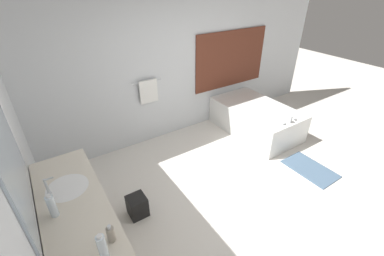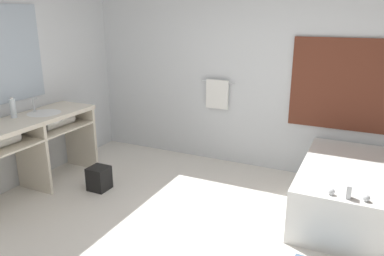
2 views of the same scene
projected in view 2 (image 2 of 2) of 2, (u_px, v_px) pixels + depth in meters
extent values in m
plane|color=silver|center=(159.00, 244.00, 3.47)|extent=(16.00, 16.00, 0.00)
cube|color=silver|center=(241.00, 68.00, 5.00)|extent=(7.40, 0.06, 2.70)
cube|color=brown|center=(365.00, 87.00, 4.36)|extent=(1.70, 0.02, 1.10)
cylinder|color=silver|center=(218.00, 82.00, 5.12)|extent=(0.50, 0.02, 0.02)
cube|color=white|center=(217.00, 94.00, 5.16)|extent=(0.32, 0.04, 0.40)
cube|color=#A3B2C1|center=(1.00, 55.00, 4.18)|extent=(0.02, 1.10, 1.10)
cube|color=beige|center=(27.00, 120.00, 4.28)|extent=(0.57, 1.69, 0.05)
cube|color=beige|center=(30.00, 137.00, 4.34)|extent=(0.54, 1.61, 0.02)
cylinder|color=white|center=(45.00, 117.00, 4.50)|extent=(0.40, 0.40, 0.10)
cube|color=beige|center=(32.00, 157.00, 4.41)|extent=(0.52, 0.04, 0.85)
cube|color=beige|center=(80.00, 137.00, 5.12)|extent=(0.52, 0.04, 0.85)
cylinder|color=white|center=(59.00, 122.00, 4.66)|extent=(0.13, 0.47, 0.13)
cylinder|color=silver|center=(35.00, 111.00, 4.55)|extent=(0.04, 0.04, 0.02)
cylinder|color=silver|center=(34.00, 104.00, 4.52)|extent=(0.02, 0.02, 0.16)
cube|color=silver|center=(35.00, 98.00, 4.49)|extent=(0.07, 0.01, 0.01)
cube|color=white|center=(350.00, 191.00, 3.93)|extent=(1.00, 1.67, 0.53)
ellipsoid|color=white|center=(351.00, 181.00, 3.89)|extent=(0.72, 1.20, 0.30)
cube|color=silver|center=(349.00, 192.00, 3.20)|extent=(0.04, 0.07, 0.12)
sphere|color=silver|center=(331.00, 192.00, 3.26)|extent=(0.06, 0.06, 0.06)
sphere|color=silver|center=(366.00, 198.00, 3.15)|extent=(0.06, 0.06, 0.06)
cylinder|color=white|center=(13.00, 108.00, 4.26)|extent=(0.07, 0.07, 0.22)
cylinder|color=white|center=(11.00, 98.00, 4.23)|extent=(0.04, 0.04, 0.02)
cube|color=black|center=(99.00, 178.00, 4.52)|extent=(0.23, 0.23, 0.28)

